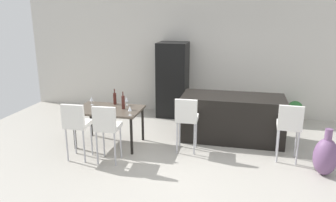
% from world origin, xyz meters
% --- Properties ---
extents(ground_plane, '(10.00, 10.00, 0.00)m').
position_xyz_m(ground_plane, '(0.00, 0.00, 0.00)').
color(ground_plane, '#ADA89E').
extents(back_wall, '(10.00, 0.12, 2.90)m').
position_xyz_m(back_wall, '(0.00, 2.66, 1.45)').
color(back_wall, beige).
rests_on(back_wall, ground_plane).
extents(kitchen_island, '(2.04, 0.91, 0.92)m').
position_xyz_m(kitchen_island, '(0.56, 0.92, 0.46)').
color(kitchen_island, black).
rests_on(kitchen_island, ground_plane).
extents(bar_chair_left, '(0.41, 0.41, 1.05)m').
position_xyz_m(bar_chair_left, '(-0.24, 0.08, 0.70)').
color(bar_chair_left, white).
rests_on(bar_chair_left, ground_plane).
extents(bar_chair_middle, '(0.42, 0.42, 1.05)m').
position_xyz_m(bar_chair_middle, '(1.55, 0.08, 0.70)').
color(bar_chair_middle, white).
rests_on(bar_chair_middle, ground_plane).
extents(dining_table, '(1.26, 0.82, 0.74)m').
position_xyz_m(dining_table, '(-1.77, 0.10, 0.67)').
color(dining_table, '#4C4238').
rests_on(dining_table, ground_plane).
extents(dining_chair_near, '(0.42, 0.42, 1.05)m').
position_xyz_m(dining_chair_near, '(-2.06, -0.67, 0.70)').
color(dining_chair_near, white).
rests_on(dining_chair_near, ground_plane).
extents(dining_chair_far, '(0.42, 0.42, 1.05)m').
position_xyz_m(dining_chair_far, '(-1.49, -0.67, 0.70)').
color(dining_chair_far, white).
rests_on(dining_chair_far, ground_plane).
extents(wine_bottle_corner, '(0.06, 0.06, 0.34)m').
position_xyz_m(wine_bottle_corner, '(-1.49, 0.16, 0.87)').
color(wine_bottle_corner, '#471E19').
rests_on(wine_bottle_corner, dining_table).
extents(wine_bottle_left, '(0.06, 0.06, 0.32)m').
position_xyz_m(wine_bottle_left, '(-1.77, 0.43, 0.86)').
color(wine_bottle_left, '#471E19').
rests_on(wine_bottle_left, dining_table).
extents(wine_glass_middle, '(0.07, 0.07, 0.17)m').
position_xyz_m(wine_glass_middle, '(-2.21, 0.27, 0.86)').
color(wine_glass_middle, silver).
rests_on(wine_glass_middle, dining_table).
extents(wine_glass_right, '(0.07, 0.07, 0.17)m').
position_xyz_m(wine_glass_right, '(-1.24, -0.19, 0.86)').
color(wine_glass_right, silver).
rests_on(wine_glass_right, dining_table).
extents(wine_glass_far, '(0.07, 0.07, 0.17)m').
position_xyz_m(wine_glass_far, '(-1.52, 0.40, 0.86)').
color(wine_glass_far, silver).
rests_on(wine_glass_far, dining_table).
extents(refrigerator, '(0.72, 0.68, 1.84)m').
position_xyz_m(refrigerator, '(-0.96, 2.22, 0.92)').
color(refrigerator, black).
rests_on(refrigerator, ground_plane).
extents(floor_vase, '(0.38, 0.38, 0.78)m').
position_xyz_m(floor_vase, '(2.09, -0.29, 0.32)').
color(floor_vase, '#704C75').
rests_on(floor_vase, ground_plane).
extents(potted_plant, '(0.35, 0.35, 0.55)m').
position_xyz_m(potted_plant, '(1.97, 2.21, 0.31)').
color(potted_plant, beige).
rests_on(potted_plant, ground_plane).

